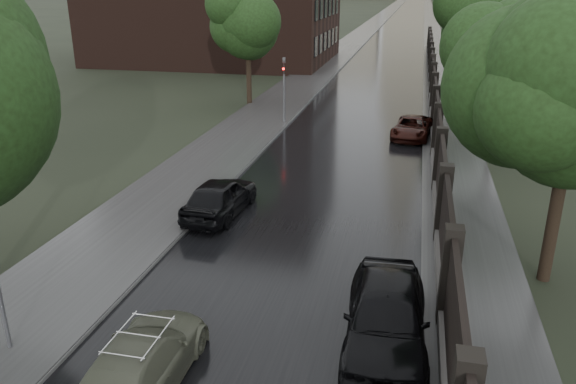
{
  "coord_description": "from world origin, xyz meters",
  "views": [
    {
      "loc": [
        3.42,
        -7.81,
        8.2
      ],
      "look_at": [
        -0.54,
        9.54,
        1.5
      ],
      "focal_mm": 35.0,
      "sensor_mm": 36.0,
      "label": 1
    }
  ],
  "objects": [
    {
      "name": "hatchback_left",
      "position": [
        -3.35,
        10.53,
        0.72
      ],
      "size": [
        1.97,
        4.33,
        1.44
      ],
      "primitive_type": "imported",
      "rotation": [
        0.0,
        0.0,
        3.08
      ],
      "color": "black",
      "rests_on": "ground"
    },
    {
      "name": "verge_right",
      "position": [
        5.5,
        190.0,
        0.04
      ],
      "size": [
        3.0,
        420.0,
        0.08
      ],
      "primitive_type": "cube",
      "color": "#2D2D2D",
      "rests_on": "ground"
    },
    {
      "name": "sidewalk_left",
      "position": [
        -6.0,
        190.0,
        0.08
      ],
      "size": [
        4.0,
        420.0,
        0.16
      ],
      "primitive_type": "cube",
      "color": "#2D2D2D",
      "rests_on": "ground"
    },
    {
      "name": "tree_left_far",
      "position": [
        -8.0,
        30.0,
        5.24
      ],
      "size": [
        4.25,
        4.25,
        7.39
      ],
      "color": "black",
      "rests_on": "ground"
    },
    {
      "name": "car_right_near",
      "position": [
        3.16,
        3.75,
        0.82
      ],
      "size": [
        2.11,
        4.86,
        1.63
      ],
      "primitive_type": "imported",
      "rotation": [
        0.0,
        0.0,
        0.04
      ],
      "color": "black",
      "rests_on": "ground"
    },
    {
      "name": "tree_right_b",
      "position": [
        7.5,
        22.0,
        4.95
      ],
      "size": [
        4.08,
        4.08,
        7.01
      ],
      "color": "black",
      "rests_on": "ground"
    },
    {
      "name": "fence_right",
      "position": [
        4.6,
        32.01,
        1.01
      ],
      "size": [
        0.45,
        75.72,
        2.7
      ],
      "color": "#383533",
      "rests_on": "ground"
    },
    {
      "name": "tree_right_c",
      "position": [
        7.5,
        40.0,
        4.95
      ],
      "size": [
        4.08,
        4.08,
        7.01
      ],
      "color": "black",
      "rests_on": "ground"
    },
    {
      "name": "volga_sedan",
      "position": [
        -1.8,
        1.1,
        0.64
      ],
      "size": [
        1.86,
        4.42,
        1.27
      ],
      "primitive_type": "imported",
      "rotation": [
        0.0,
        0.0,
        3.16
      ],
      "color": "#505342",
      "rests_on": "ground"
    },
    {
      "name": "tree_right_a",
      "position": [
        7.5,
        8.0,
        4.95
      ],
      "size": [
        4.08,
        4.08,
        7.01
      ],
      "color": "black",
      "rests_on": "ground"
    },
    {
      "name": "traffic_light",
      "position": [
        -4.3,
        24.99,
        2.4
      ],
      "size": [
        0.16,
        0.32,
        4.0
      ],
      "color": "#59595E",
      "rests_on": "ground"
    },
    {
      "name": "road",
      "position": [
        0.0,
        190.0,
        0.01
      ],
      "size": [
        8.0,
        420.0,
        0.02
      ],
      "primitive_type": "cube",
      "color": "black",
      "rests_on": "ground"
    },
    {
      "name": "car_right_far",
      "position": [
        3.4,
        23.37,
        0.59
      ],
      "size": [
        2.45,
        4.42,
        1.17
      ],
      "primitive_type": "imported",
      "rotation": [
        0.0,
        0.0,
        -0.12
      ],
      "color": "black",
      "rests_on": "ground"
    }
  ]
}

